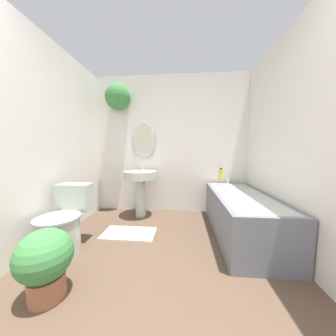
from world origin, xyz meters
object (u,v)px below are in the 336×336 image
potted_plant (45,260)px  bathtub (241,214)px  shampoo_bottle (221,175)px  pedestal_sink (140,183)px  toilet (63,225)px

potted_plant → bathtub: bearing=32.6°
shampoo_bottle → pedestal_sink: bearing=-175.9°
pedestal_sink → shampoo_bottle: size_ratio=4.30×
toilet → bathtub: size_ratio=0.45×
potted_plant → pedestal_sink: bearing=79.9°
bathtub → potted_plant: (-1.74, -1.11, 0.01)m
toilet → pedestal_sink: 1.24m
pedestal_sink → toilet: bearing=-118.9°
toilet → potted_plant: toilet is taller
pedestal_sink → potted_plant: (-0.29, -1.62, -0.27)m
pedestal_sink → potted_plant: pedestal_sink is taller
toilet → pedestal_sink: size_ratio=0.81×
shampoo_bottle → bathtub: bearing=-77.8°
toilet → bathtub: 2.10m
toilet → bathtub: (2.03, 0.54, -0.01)m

